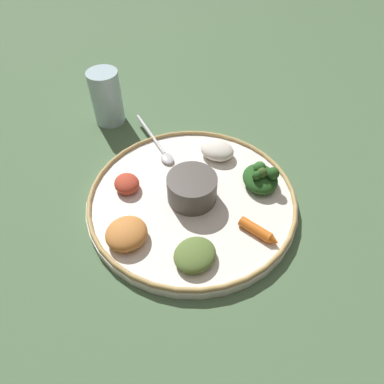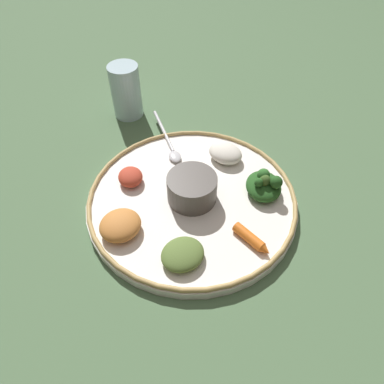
# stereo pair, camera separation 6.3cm
# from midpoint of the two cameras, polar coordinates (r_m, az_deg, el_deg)

# --- Properties ---
(ground_plane) EXTENTS (2.40, 2.40, 0.00)m
(ground_plane) POSITION_cam_midpoint_polar(r_m,az_deg,el_deg) (0.66, -2.76, -1.98)
(ground_plane) COLOR #4C6B47
(platter) EXTENTS (0.38, 0.38, 0.02)m
(platter) POSITION_cam_midpoint_polar(r_m,az_deg,el_deg) (0.65, -2.78, -1.52)
(platter) COLOR white
(platter) RESTS_ON ground_plane
(platter_rim) EXTENTS (0.37, 0.37, 0.01)m
(platter_rim) POSITION_cam_midpoint_polar(r_m,az_deg,el_deg) (0.64, -2.82, -0.87)
(platter_rim) COLOR tan
(platter_rim) RESTS_ON platter
(center_bowl) EXTENTS (0.09, 0.09, 0.05)m
(center_bowl) POSITION_cam_midpoint_polar(r_m,az_deg,el_deg) (0.63, -2.90, 0.53)
(center_bowl) COLOR #4C4742
(center_bowl) RESTS_ON platter
(spoon) EXTENTS (0.18, 0.02, 0.01)m
(spoon) POSITION_cam_midpoint_polar(r_m,az_deg,el_deg) (0.75, -7.97, 6.99)
(spoon) COLOR silver
(spoon) RESTS_ON platter
(greens_pile) EXTENTS (0.09, 0.08, 0.05)m
(greens_pile) POSITION_cam_midpoint_polar(r_m,az_deg,el_deg) (0.66, 8.16, 2.16)
(greens_pile) COLOR #23511E
(greens_pile) RESTS_ON platter
(carrot_near_spoon) EXTENTS (0.07, 0.04, 0.02)m
(carrot_near_spoon) POSITION_cam_midpoint_polar(r_m,az_deg,el_deg) (0.59, 7.47, -6.37)
(carrot_near_spoon) COLOR orange
(carrot_near_spoon) RESTS_ON platter
(mound_berbere_red) EXTENTS (0.05, 0.05, 0.03)m
(mound_berbere_red) POSITION_cam_midpoint_polar(r_m,az_deg,el_deg) (0.67, -12.95, 1.16)
(mound_berbere_red) COLOR #B73D28
(mound_berbere_red) RESTS_ON platter
(mound_rice_white) EXTENTS (0.09, 0.08, 0.03)m
(mound_rice_white) POSITION_cam_midpoint_polar(r_m,az_deg,el_deg) (0.71, 1.43, 6.49)
(mound_rice_white) COLOR silver
(mound_rice_white) RESTS_ON platter
(mound_squash) EXTENTS (0.09, 0.09, 0.03)m
(mound_squash) POSITION_cam_midpoint_polar(r_m,az_deg,el_deg) (0.59, -13.36, -6.57)
(mound_squash) COLOR #C67A38
(mound_squash) RESTS_ON platter
(mound_collards) EXTENTS (0.08, 0.09, 0.02)m
(mound_collards) POSITION_cam_midpoint_polar(r_m,az_deg,el_deg) (0.56, -2.83, -10.05)
(mound_collards) COLOR #567033
(mound_collards) RESTS_ON platter
(drinking_glass) EXTENTS (0.07, 0.07, 0.12)m
(drinking_glass) POSITION_cam_midpoint_polar(r_m,az_deg,el_deg) (0.84, -15.43, 13.63)
(drinking_glass) COLOR silver
(drinking_glass) RESTS_ON ground_plane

